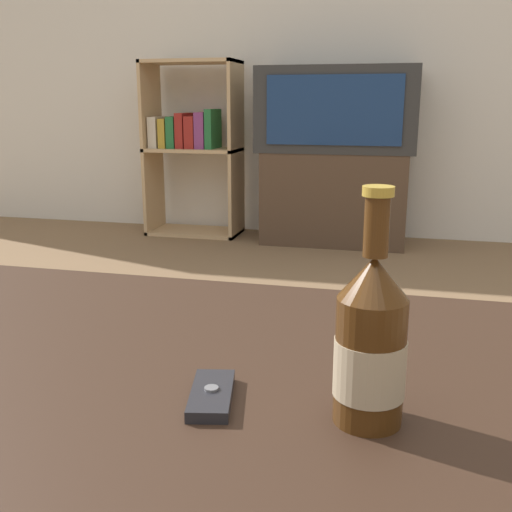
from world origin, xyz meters
The scene contains 7 objects.
back_wall centered at (0.00, 3.02, 1.30)m, with size 8.00×0.05×2.60m.
coffee_table centered at (0.00, 0.00, 0.40)m, with size 1.12×0.86×0.45m.
tv_stand centered at (-0.08, 2.77, 0.26)m, with size 0.81×0.37×0.52m.
television centered at (-0.08, 2.76, 0.75)m, with size 0.87×0.39×0.46m.
bookshelf centered at (-0.96, 2.81, 0.56)m, with size 0.56×0.30×1.03m.
beer_bottle centered at (0.28, -0.04, 0.55)m, with size 0.08×0.08×0.26m.
cell_phone centered at (0.09, -0.03, 0.46)m, with size 0.07×0.12×0.02m.
Camera 1 is at (0.30, -0.64, 0.80)m, focal length 42.00 mm.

